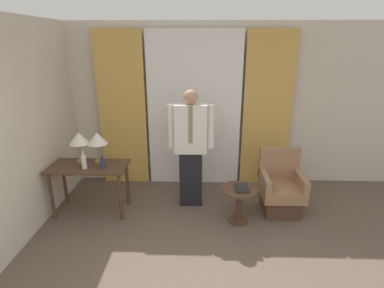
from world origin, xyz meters
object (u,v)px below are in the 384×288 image
Objects in this scene: person at (191,145)px; bottle_by_lamp at (102,163)px; table_lamp_left at (79,139)px; bottle_near_edge at (84,162)px; desk at (89,173)px; side_table at (239,199)px; table_lamp_right at (97,139)px; book at (242,188)px; armchair at (280,190)px.

bottle_by_lamp is at bearing -163.52° from person.
bottle_near_edge is at bearing -60.74° from table_lamp_left.
side_table is at bearing -5.72° from desk.
bottle_by_lamp is at bearing -62.05° from table_lamp_right.
book is at bearing -5.98° from desk.
table_lamp_right is 0.50× the size of armchair.
desk is 0.50m from table_lamp_right.
person reaches higher than desk.
desk is 5.92× the size of bottle_by_lamp.
table_lamp_right is 2.47× the size of bottle_by_lamp.
bottle_near_edge is 0.27× the size of armchair.
bottle_near_edge reaches higher than armchair.
table_lamp_left is 2.37m from book.
person reaches higher than bottle_by_lamp.
armchair is at bearing 0.19° from table_lamp_right.
bottle_near_edge reaches higher than bottle_by_lamp.
desk is at bearing -139.24° from table_lamp_right.
armchair is 3.66× the size of book.
armchair is at bearing 27.29° from side_table.
desk is 1.20× the size of armchair.
desk is 4.45× the size of bottle_near_edge.
table_lamp_left reaches higher than side_table.
desk is 4.39× the size of book.
bottle_near_edge is 0.25m from bottle_by_lamp.
person is 3.45× the size of side_table.
bottle_near_edge is 2.83m from armchair.
bottle_near_edge is at bearing -165.85° from person.
book is at bearing -9.52° from table_lamp_right.
table_lamp_right is 2.12m from book.
bottle_near_edge is 0.99× the size of book.
side_table is at bearing -8.23° from table_lamp_left.
person is at bearing 173.92° from armchair.
book is at bearing -34.80° from person.
table_lamp_left reaches higher than desk.
table_lamp_right is 1.83× the size of book.
table_lamp_left is 0.26m from table_lamp_right.
bottle_by_lamp is 0.10× the size of person.
desk is 0.50m from table_lamp_left.
armchair is at bearing 2.52° from desk.
person is 1.95× the size of armchair.
side_table is 0.18m from book.
armchair is at bearing 29.08° from book.
table_lamp_right is at bearing -179.81° from armchair.
bottle_by_lamp is 2.58m from armchair.
person reaches higher than armchair.
armchair reaches higher than desk.
bottle_by_lamp is 1.26m from person.
bottle_near_edge is at bearing -123.04° from table_lamp_right.
person reaches higher than side_table.
armchair reaches higher than side_table.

